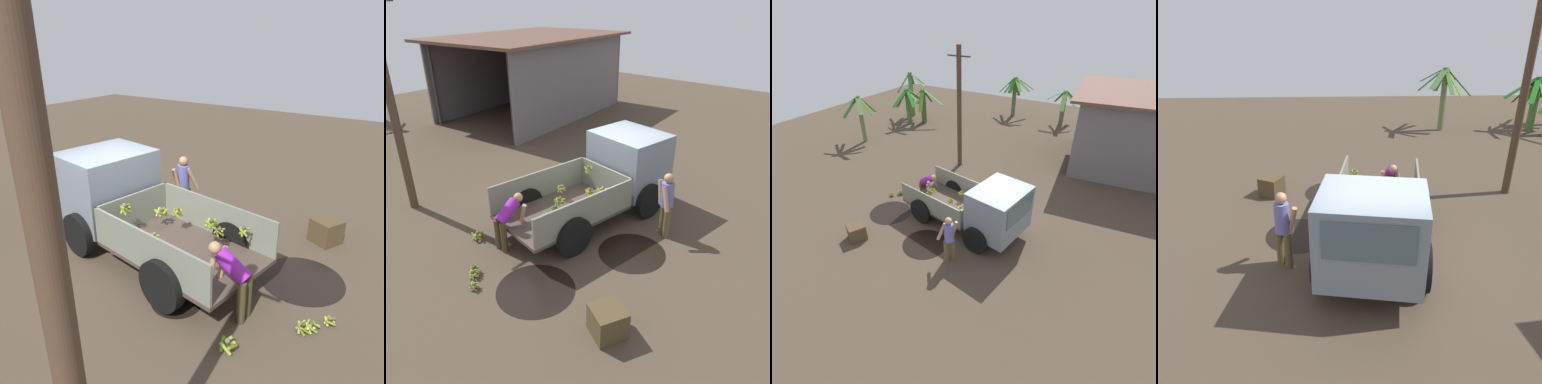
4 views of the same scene
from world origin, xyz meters
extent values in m
plane|color=#4B3D2F|center=(0.00, 0.00, 0.00)|extent=(36.00, 36.00, 0.00)
cylinder|color=black|center=(-1.48, -1.77, 0.00)|extent=(1.55, 1.55, 0.01)
cylinder|color=black|center=(-3.79, -0.97, 0.00)|extent=(1.61, 1.61, 0.01)
cylinder|color=black|center=(-2.16, 0.89, 0.00)|extent=(0.92, 0.92, 0.01)
cube|color=#4C3D35|center=(-1.77, 0.13, 0.51)|extent=(3.24, 2.36, 0.08)
cube|color=gray|center=(-1.62, 1.04, 0.92)|extent=(2.94, 0.54, 0.75)
cube|color=gray|center=(-1.93, -0.78, 0.92)|extent=(2.94, 0.54, 0.75)
cube|color=gray|center=(-0.34, -0.11, 0.92)|extent=(0.36, 1.88, 0.75)
cube|color=gray|center=(0.56, -0.26, 1.25)|extent=(1.81, 2.08, 1.57)
cube|color=#4C606B|center=(1.32, -0.39, 1.57)|extent=(0.27, 1.47, 0.69)
cylinder|color=black|center=(0.50, 0.74, 0.47)|extent=(0.96, 0.37, 0.94)
cylinder|color=black|center=(0.17, -1.19, 0.47)|extent=(0.96, 0.37, 0.94)
cylinder|color=black|center=(-2.05, 1.17, 0.47)|extent=(0.96, 0.37, 0.94)
cylinder|color=black|center=(-2.37, -0.77, 0.47)|extent=(0.96, 0.37, 0.94)
sphere|color=brown|center=(-0.50, 0.32, 1.24)|extent=(0.08, 0.08, 0.08)
cylinder|color=olive|center=(-0.45, 0.27, 1.16)|extent=(0.17, 0.15, 0.18)
cylinder|color=#A0B029|center=(-0.44, 0.34, 1.15)|extent=(0.08, 0.17, 0.20)
cylinder|color=olive|center=(-0.50, 0.38, 1.15)|extent=(0.16, 0.05, 0.20)
cylinder|color=olive|center=(-0.56, 0.34, 1.16)|extent=(0.10, 0.19, 0.18)
cylinder|color=olive|center=(-0.55, 0.26, 1.17)|extent=(0.18, 0.16, 0.16)
sphere|color=brown|center=(-1.30, -0.35, 1.10)|extent=(0.09, 0.09, 0.09)
cylinder|color=olive|center=(-1.25, -0.32, 1.03)|extent=(0.12, 0.18, 0.17)
cylinder|color=olive|center=(-1.30, -0.29, 1.03)|extent=(0.17, 0.07, 0.17)
cylinder|color=#929F29|center=(-1.36, -0.33, 1.03)|extent=(0.10, 0.18, 0.16)
cylinder|color=olive|center=(-1.33, -0.40, 1.03)|extent=(0.17, 0.13, 0.17)
cylinder|color=olive|center=(-1.26, -0.40, 1.04)|extent=(0.18, 0.14, 0.16)
sphere|color=brown|center=(-0.84, -0.41, 0.95)|extent=(0.09, 0.09, 0.09)
cylinder|color=#9CAC3B|center=(-0.84, -0.48, 0.87)|extent=(0.20, 0.06, 0.19)
cylinder|color=#91A530|center=(-0.77, -0.46, 0.88)|extent=(0.18, 0.20, 0.17)
cylinder|color=#A2AA49|center=(-0.76, -0.39, 0.88)|extent=(0.10, 0.22, 0.17)
cylinder|color=olive|center=(-0.82, -0.32, 0.89)|extent=(0.23, 0.10, 0.14)
cylinder|color=olive|center=(-0.91, -0.36, 0.89)|extent=(0.16, 0.22, 0.15)
cylinder|color=#93A725|center=(-0.92, -0.44, 0.89)|extent=(0.14, 0.22, 0.15)
sphere|color=brown|center=(-2.79, -0.38, 1.09)|extent=(0.07, 0.07, 0.07)
cylinder|color=olive|center=(-2.75, -0.34, 1.02)|extent=(0.13, 0.13, 0.17)
cylinder|color=#A0AC32|center=(-2.81, -0.32, 1.03)|extent=(0.16, 0.08, 0.15)
cylinder|color=olive|center=(-2.86, -0.37, 1.04)|extent=(0.05, 0.18, 0.13)
cylinder|color=olive|center=(-2.81, -0.45, 1.06)|extent=(0.19, 0.08, 0.10)
cylinder|color=olive|center=(-2.74, -0.40, 1.02)|extent=(0.11, 0.15, 0.16)
sphere|color=brown|center=(-2.37, -0.21, 1.02)|extent=(0.08, 0.08, 0.08)
cylinder|color=olive|center=(-2.31, -0.23, 0.97)|extent=(0.09, 0.17, 0.12)
cylinder|color=olive|center=(-2.34, -0.17, 0.95)|extent=(0.13, 0.11, 0.16)
cylinder|color=olive|center=(-2.41, -0.16, 0.97)|extent=(0.14, 0.13, 0.13)
cylinder|color=olive|center=(-2.42, -0.23, 0.96)|extent=(0.09, 0.15, 0.14)
cylinder|color=olive|center=(-2.37, -0.28, 0.98)|extent=(0.17, 0.05, 0.10)
sphere|color=brown|center=(-2.20, -0.19, 1.16)|extent=(0.09, 0.09, 0.09)
cylinder|color=olive|center=(-2.28, -0.19, 1.10)|extent=(0.05, 0.20, 0.14)
cylinder|color=olive|center=(-2.23, -0.26, 1.10)|extent=(0.20, 0.11, 0.14)
cylinder|color=#99AD25|center=(-2.16, -0.25, 1.09)|extent=(0.19, 0.14, 0.15)
cylinder|color=#96B13E|center=(-2.13, -0.18, 1.10)|extent=(0.06, 0.20, 0.15)
cylinder|color=olive|center=(-2.17, -0.12, 1.10)|extent=(0.20, 0.12, 0.13)
cylinder|color=#91A436|center=(-2.24, -0.13, 1.09)|extent=(0.18, 0.14, 0.17)
sphere|color=brown|center=(-1.37, 0.53, 0.93)|extent=(0.09, 0.09, 0.09)
cylinder|color=#A6AF3B|center=(-1.31, 0.50, 0.87)|extent=(0.12, 0.18, 0.14)
cylinder|color=olive|center=(-1.32, 0.59, 0.87)|extent=(0.16, 0.15, 0.14)
cylinder|color=#92A429|center=(-1.41, 0.58, 0.85)|extent=(0.16, 0.13, 0.16)
cylinder|color=#98B13F|center=(-1.43, 0.52, 0.85)|extent=(0.06, 0.17, 0.16)
cylinder|color=#96A53A|center=(-1.38, 0.46, 0.87)|extent=(0.19, 0.07, 0.13)
cylinder|color=#4C3628|center=(-3.61, 4.10, 2.82)|extent=(0.22, 0.22, 5.65)
cylinder|color=brown|center=(-0.40, -2.04, 0.40)|extent=(0.22, 0.22, 0.80)
cylinder|color=brown|center=(-0.26, -1.86, 0.40)|extent=(0.22, 0.22, 0.80)
cylinder|color=#6868B4|center=(-0.34, -1.94, 1.12)|extent=(0.43, 0.43, 0.64)
sphere|color=tan|center=(-0.35, -1.93, 1.54)|extent=(0.23, 0.23, 0.23)
cylinder|color=tan|center=(-0.57, -2.02, 1.11)|extent=(0.29, 0.33, 0.58)
cylinder|color=tan|center=(-0.29, -1.73, 1.09)|extent=(0.24, 0.27, 0.60)
cylinder|color=#413922|center=(-3.32, 0.73, 0.38)|extent=(0.15, 0.15, 0.76)
cylinder|color=#413922|center=(-3.33, 0.51, 0.38)|extent=(0.15, 0.15, 0.76)
cylinder|color=purple|center=(-3.08, 0.61, 0.92)|extent=(0.66, 0.30, 0.56)
sphere|color=tan|center=(-2.74, 0.61, 1.15)|extent=(0.21, 0.21, 0.21)
cylinder|color=tan|center=(-2.79, 0.80, 0.79)|extent=(0.10, 0.25, 0.57)
cylinder|color=tan|center=(-2.80, 0.42, 0.79)|extent=(0.10, 0.25, 0.57)
sphere|color=brown|center=(-4.56, -0.01, 0.13)|extent=(0.08, 0.08, 0.08)
cylinder|color=olive|center=(-4.59, 0.05, 0.09)|extent=(0.16, 0.11, 0.10)
cylinder|color=olive|center=(-4.62, -0.02, 0.08)|extent=(0.08, 0.16, 0.13)
cylinder|color=olive|center=(-4.56, -0.06, 0.08)|extent=(0.15, 0.05, 0.13)
cylinder|color=#98A348|center=(-4.52, -0.03, 0.07)|extent=(0.10, 0.14, 0.14)
cylinder|color=#96AB30|center=(-4.52, 0.03, 0.08)|extent=(0.13, 0.14, 0.13)
sphere|color=#48412F|center=(-4.36, 0.30, 0.15)|extent=(0.07, 0.07, 0.07)
cylinder|color=#8FA448|center=(-4.33, 0.35, 0.09)|extent=(0.16, 0.11, 0.16)
cylinder|color=#95A539|center=(-4.39, 0.35, 0.09)|extent=(0.16, 0.13, 0.15)
cylinder|color=#9EA747|center=(-4.42, 0.30, 0.09)|extent=(0.05, 0.16, 0.16)
cylinder|color=#93A541|center=(-4.40, 0.24, 0.11)|extent=(0.18, 0.14, 0.11)
cylinder|color=olive|center=(-4.33, 0.25, 0.08)|extent=(0.15, 0.12, 0.16)
cylinder|color=olive|center=(-4.29, 0.29, 0.10)|extent=(0.06, 0.18, 0.14)
sphere|color=#423B2B|center=(-4.26, 0.40, 0.16)|extent=(0.07, 0.07, 0.07)
cylinder|color=olive|center=(-4.20, 0.42, 0.09)|extent=(0.10, 0.17, 0.16)
cylinder|color=olive|center=(-4.25, 0.45, 0.09)|extent=(0.16, 0.08, 0.17)
cylinder|color=olive|center=(-4.31, 0.44, 0.09)|extent=(0.15, 0.16, 0.16)
cylinder|color=#9FB23A|center=(-4.32, 0.38, 0.09)|extent=(0.08, 0.17, 0.16)
cylinder|color=#8BA224|center=(-4.29, 0.33, 0.11)|extent=(0.19, 0.10, 0.14)
cylinder|color=olive|center=(-4.20, 0.35, 0.10)|extent=(0.14, 0.17, 0.15)
sphere|color=brown|center=(-3.45, 1.39, 0.19)|extent=(0.09, 0.09, 0.09)
cylinder|color=#929F37|center=(-3.40, 1.33, 0.11)|extent=(0.19, 0.17, 0.18)
cylinder|color=olive|center=(-3.37, 1.41, 0.11)|extent=(0.10, 0.21, 0.19)
cylinder|color=#94AE40|center=(-3.45, 1.46, 0.11)|extent=(0.20, 0.07, 0.19)
cylinder|color=olive|center=(-3.54, 1.40, 0.14)|extent=(0.08, 0.23, 0.14)
cylinder|color=olive|center=(-3.47, 1.33, 0.10)|extent=(0.19, 0.12, 0.20)
cube|color=#4D3D25|center=(-3.74, -2.71, 0.27)|extent=(0.75, 0.75, 0.55)
camera|label=1|loc=(-5.38, 5.22, 4.30)|focal=35.00mm
camera|label=2|loc=(-7.66, -5.34, 5.23)|focal=35.00mm
camera|label=3|loc=(3.67, -7.85, 7.02)|focal=28.00mm
camera|label=4|loc=(6.12, -0.88, 4.72)|focal=35.00mm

